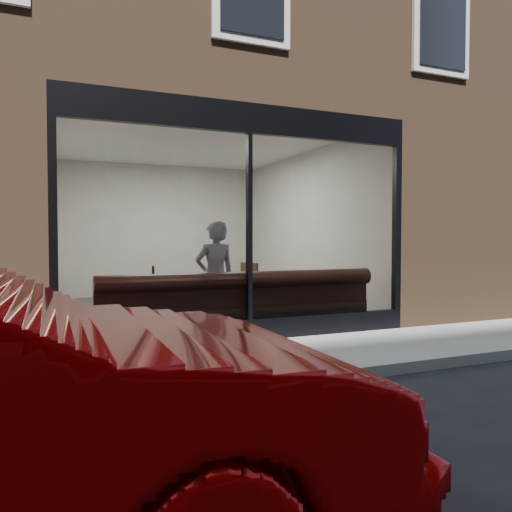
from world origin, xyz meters
name	(u,v)px	position (x,y,z in m)	size (l,w,h in m)	color
ground	(328,381)	(0.00, 0.00, 0.00)	(120.00, 120.00, 0.00)	black
sidewalk_near	(283,358)	(0.00, 1.00, 0.01)	(40.00, 2.00, 0.01)	gray
kerb_near	(331,376)	(0.00, -0.05, 0.06)	(40.00, 0.10, 0.12)	gray
host_building_pier_right	(294,231)	(3.75, 8.00, 1.60)	(2.50, 12.00, 3.20)	brown
host_building_backfill	(137,232)	(0.00, 11.00, 1.60)	(5.00, 6.00, 3.20)	brown
cafe_floor	(191,311)	(0.00, 5.00, 0.02)	(6.00, 6.00, 0.00)	#2D2D30
cafe_ceiling	(190,143)	(0.00, 5.00, 3.19)	(6.00, 6.00, 0.00)	white
cafe_wall_back	(158,230)	(0.00, 7.99, 1.60)	(5.00, 5.00, 0.00)	beige
cafe_wall_left	(48,226)	(-2.49, 5.00, 1.60)	(6.00, 6.00, 0.00)	beige
cafe_wall_right	(306,229)	(2.49, 5.00, 1.60)	(6.00, 6.00, 0.00)	beige
storefront_kick	(249,330)	(0.00, 2.05, 0.15)	(5.00, 0.10, 0.30)	black
storefront_header	(249,118)	(0.00, 2.05, 3.00)	(5.00, 0.10, 0.40)	black
storefront_mullion	(249,227)	(0.00, 2.05, 1.55)	(0.06, 0.10, 2.50)	black
storefront_glass	(250,227)	(0.00, 2.02, 1.55)	(4.80, 4.80, 0.00)	white
banquette	(239,320)	(0.00, 2.45, 0.23)	(4.00, 0.55, 0.45)	#3D1B16
person	(215,278)	(-0.29, 2.65, 0.82)	(0.60, 0.39, 1.65)	#8FA0BB
cafe_table_left	(118,283)	(-1.56, 3.33, 0.74)	(0.60, 0.60, 0.04)	#301D12
cafe_table_right	(253,280)	(0.48, 3.06, 0.74)	(0.54, 0.54, 0.03)	#301D12
cafe_chair_left	(142,309)	(-1.09, 4.08, 0.24)	(0.46, 0.46, 0.04)	#301D12
cafe_chair_right	(242,302)	(0.74, 4.25, 0.24)	(0.44, 0.44, 0.04)	#301D12
wall_poster	(51,223)	(-2.45, 4.11, 1.63)	(0.02, 0.57, 0.76)	white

